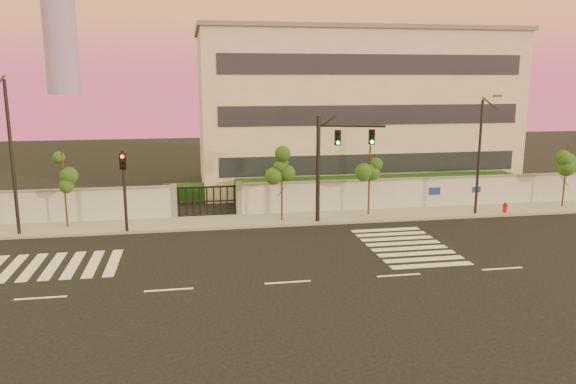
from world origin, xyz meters
TOP-DOWN VIEW (x-y plane):
  - ground at (0.00, 0.00)m, footprint 120.00×120.00m
  - sidewalk at (0.00, 10.50)m, footprint 60.00×3.00m
  - perimeter_wall at (0.10, 12.00)m, footprint 60.00×0.36m
  - hedge_row at (1.17, 14.74)m, footprint 41.00×4.25m
  - institutional_building at (9.00, 21.99)m, footprint 24.40×12.40m
  - road_markings at (-1.58, 3.76)m, footprint 57.00×7.62m
  - street_tree_c at (-11.03, 10.68)m, footprint 1.34×1.07m
  - street_tree_d at (1.43, 10.08)m, footprint 1.35×1.08m
  - street_tree_e at (7.05, 10.60)m, footprint 1.39×1.11m
  - street_tree_f at (20.61, 10.56)m, footprint 1.43×1.14m
  - traffic_signal_main at (4.28, 9.39)m, footprint 4.00×1.44m
  - traffic_signal_secondary at (-7.57, 9.09)m, footprint 0.37×0.35m
  - streetlight_west at (-13.38, 9.43)m, footprint 0.53×2.15m
  - streetlight_east at (13.78, 9.46)m, footprint 0.46×1.84m
  - fire_hydrant at (15.72, 9.43)m, footprint 0.33×0.31m

SIDE VIEW (x-z plane):
  - ground at x=0.00m, z-range 0.00..0.00m
  - road_markings at x=-1.58m, z-range 0.00..0.02m
  - sidewalk at x=0.00m, z-range 0.00..0.15m
  - fire_hydrant at x=15.72m, z-range 0.00..0.83m
  - hedge_row at x=1.17m, z-range -0.08..1.72m
  - perimeter_wall at x=0.10m, z-range -0.03..2.17m
  - traffic_signal_secondary at x=-7.57m, z-range 0.64..5.38m
  - street_tree_f at x=20.61m, z-range 1.04..5.42m
  - street_tree_d at x=1.43m, z-range 1.04..5.43m
  - street_tree_e at x=7.05m, z-range 1.06..5.53m
  - street_tree_c at x=-11.03m, z-range 1.06..5.54m
  - traffic_signal_main at x=4.28m, z-range 0.85..7.31m
  - streetlight_east at x=13.78m, z-range 0.31..7.94m
  - streetlight_west at x=-13.38m, z-range 0.36..9.30m
  - institutional_building at x=9.00m, z-range 0.03..12.28m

